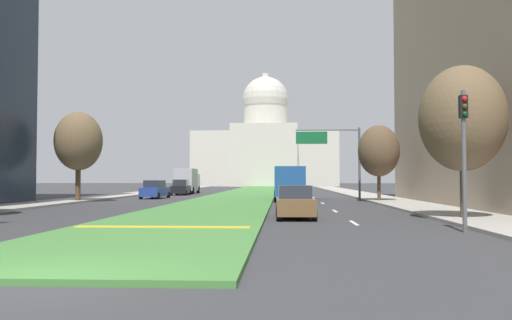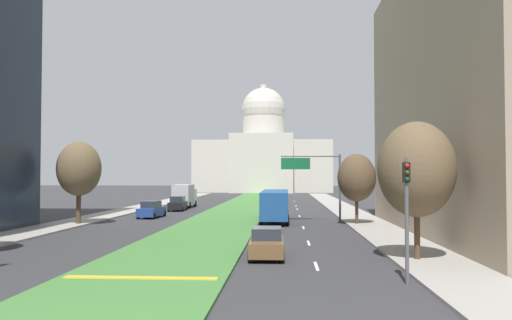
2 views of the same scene
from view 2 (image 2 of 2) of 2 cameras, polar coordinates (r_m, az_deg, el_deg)
ground_plane at (r=74.34m, az=-1.31°, el=-5.21°), size 277.58×277.58×0.00m
grass_median at (r=68.07m, az=-1.75°, el=-5.47°), size 7.29×113.56×0.14m
median_curb_nose at (r=22.07m, az=-13.09°, el=-13.02°), size 6.56×0.50×0.04m
lane_dashes_right at (r=54.54m, az=5.03°, el=-6.46°), size 0.16×63.92×0.01m
sidewalk_left at (r=64.58m, az=-14.44°, el=-5.61°), size 4.00×113.56×0.15m
sidewalk_right at (r=61.95m, az=10.41°, el=-5.81°), size 4.00×113.56×0.15m
midrise_block_right at (r=41.74m, az=27.11°, el=7.26°), size 14.32×31.50×21.77m
capitol_building at (r=136.42m, az=0.85°, el=0.36°), size 36.24×25.35×29.59m
traffic_light_near_right at (r=21.45m, az=16.90°, el=-4.81°), size 0.28×0.35×5.20m
overhead_guide_sign at (r=48.03m, az=7.03°, el=-1.54°), size 5.74×0.20×6.50m
street_tree_right_near at (r=27.18m, az=17.93°, el=-1.04°), size 3.99×3.99×7.29m
street_tree_left_mid at (r=47.50m, az=-19.64°, el=-0.98°), size 3.91×3.91×7.51m
street_tree_right_mid at (r=45.59m, az=11.47°, el=-2.01°), size 3.42×3.42×6.41m
sedan_lead_stopped at (r=27.44m, az=1.23°, el=-9.55°), size 1.94×4.18×1.62m
sedan_midblock at (r=53.66m, az=-11.90°, el=-5.62°), size 2.12×4.59×1.78m
sedan_distant at (r=63.71m, az=-8.97°, el=-5.01°), size 2.04×4.49×1.82m
box_truck_delivery at (r=69.72m, az=-8.21°, el=-4.04°), size 2.40×6.40×3.20m
city_bus at (r=48.54m, az=2.20°, el=-4.96°), size 2.62×11.00×2.95m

